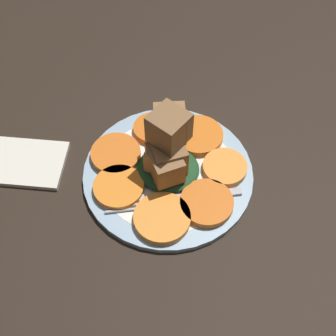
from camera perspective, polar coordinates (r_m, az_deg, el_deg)
The scene contains 12 objects.
table_slab at distance 71.02cm, azimuth 0.00°, elevation -1.43°, with size 120.00×120.00×2.00cm, color black.
plate at distance 69.76cm, azimuth 0.00°, elevation -0.74°, with size 25.27×25.27×1.05cm.
carrot_slice_0 at distance 73.62cm, azimuth -1.92°, elevation 4.80°, with size 5.98×5.98×1.05cm, color orange.
carrot_slice_1 at distance 70.98cm, azimuth -6.38°, elevation 1.71°, with size 7.55×7.55×1.05cm, color orange.
carrot_slice_2 at distance 67.54cm, azimuth -6.04°, elevation -2.35°, with size 7.30×7.30×1.05cm, color orange.
carrot_slice_3 at distance 64.64cm, azimuth -0.95°, elevation -6.09°, with size 7.93×7.93×1.05cm, color orange.
carrot_slice_4 at distance 66.03cm, azimuth 4.73°, elevation -4.26°, with size 7.58×7.58×1.05cm, color orange.
carrot_slice_5 at distance 69.60cm, azimuth 6.94°, elevation 0.07°, with size 6.59×6.59×1.05cm, color orange.
carrot_slice_6 at distance 72.88cm, azimuth 3.76°, elevation 3.97°, with size 7.58×7.58×1.05cm, color orange.
center_pile at distance 65.77cm, azimuth -0.09°, elevation 2.03°, with size 9.24×9.43×11.02cm.
fork at distance 66.51cm, azimuth 0.27°, elevation -3.79°, with size 19.49×6.11×0.40cm.
napkin at distance 74.61cm, azimuth -17.93°, elevation 0.50°, with size 14.35×8.61×0.80cm.
Camera 1 is at (3.92, -38.90, 60.29)cm, focal length 50.00 mm.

